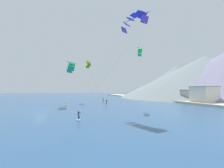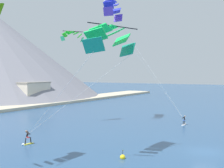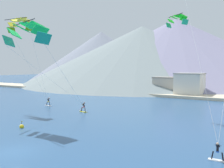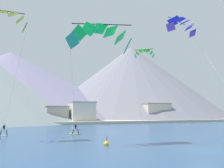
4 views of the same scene
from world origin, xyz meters
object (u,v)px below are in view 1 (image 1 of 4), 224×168
at_px(kitesurfer_near_trail, 103,101).
at_px(parafoil_kite_near_lead, 134,20).
at_px(parafoil_kite_distant_high_outer, 140,51).
at_px(race_marker_buoy, 66,105).
at_px(parafoil_kite_mid_center, 71,67).
at_px(kitesurfer_near_lead, 79,118).
at_px(kitesurfer_mid_center, 106,103).
at_px(parafoil_kite_near_trail, 88,64).

relative_size(kitesurfer_near_trail, parafoil_kite_near_lead, 0.09).
relative_size(parafoil_kite_distant_high_outer, race_marker_buoy, 3.84).
height_order(parafoil_kite_mid_center, race_marker_buoy, parafoil_kite_mid_center).
distance_m(kitesurfer_near_lead, parafoil_kite_mid_center, 26.53).
height_order(parafoil_kite_near_lead, parafoil_kite_distant_high_outer, parafoil_kite_near_lead).
height_order(parafoil_kite_mid_center, parafoil_kite_distant_high_outer, parafoil_kite_distant_high_outer).
distance_m(parafoil_kite_near_lead, parafoil_kite_distant_high_outer, 8.77).
bearing_deg(kitesurfer_near_lead, parafoil_kite_distant_high_outer, 118.49).
bearing_deg(kitesurfer_mid_center, parafoil_kite_mid_center, -88.99).
bearing_deg(parafoil_kite_mid_center, parafoil_kite_near_lead, 29.83).
relative_size(kitesurfer_near_trail, parafoil_kite_distant_high_outer, 0.45).
xyz_separation_m(kitesurfer_mid_center, race_marker_buoy, (0.50, -13.10, -0.39)).
bearing_deg(kitesurfer_near_lead, parafoil_kite_mid_center, 179.19).
bearing_deg(parafoil_kite_mid_center, kitesurfer_near_trail, 128.01).
distance_m(parafoil_kite_near_trail, race_marker_buoy, 20.69).
relative_size(kitesurfer_mid_center, parafoil_kite_near_trail, 0.12).
bearing_deg(parafoil_kite_mid_center, kitesurfer_mid_center, 91.01).
height_order(kitesurfer_near_trail, kitesurfer_mid_center, kitesurfer_near_trail).
relative_size(kitesurfer_near_trail, parafoil_kite_mid_center, 0.14).
bearing_deg(kitesurfer_near_trail, parafoil_kite_mid_center, -51.99).
relative_size(parafoil_kite_mid_center, parafoil_kite_distant_high_outer, 3.34).
bearing_deg(kitesurfer_near_lead, parafoil_kite_near_lead, 106.01).
distance_m(kitesurfer_mid_center, parafoil_kite_mid_center, 16.58).
relative_size(kitesurfer_near_lead, parafoil_kite_near_lead, 0.09).
bearing_deg(parafoil_kite_mid_center, parafoil_kite_distant_high_outer, 47.88).
xyz_separation_m(kitesurfer_mid_center, parafoil_kite_distant_high_outer, (14.92, 4.59, 14.56)).
distance_m(kitesurfer_mid_center, parafoil_kite_near_lead, 28.29).
height_order(parafoil_kite_near_trail, parafoil_kite_mid_center, parafoil_kite_near_trail).
xyz_separation_m(kitesurfer_near_trail, race_marker_buoy, (10.73, -14.78, -0.38)).
bearing_deg(kitesurfer_mid_center, parafoil_kite_near_trail, -156.85).
xyz_separation_m(parafoil_kite_near_trail, parafoil_kite_mid_center, (10.72, -7.19, -3.10)).
relative_size(parafoil_kite_near_lead, race_marker_buoy, 19.71).
distance_m(parafoil_kite_distant_high_outer, race_marker_buoy, 27.29).
bearing_deg(kitesurfer_near_trail, kitesurfer_mid_center, -9.29).
xyz_separation_m(parafoil_kite_mid_center, race_marker_buoy, (0.30, -1.42, -12.16)).
distance_m(kitesurfer_mid_center, parafoil_kite_distant_high_outer, 21.35).
relative_size(parafoil_kite_near_trail, race_marker_buoy, 14.80).
bearing_deg(kitesurfer_near_lead, kitesurfer_near_trail, 158.17).
xyz_separation_m(kitesurfer_near_trail, parafoil_kite_mid_center, (10.44, -13.36, 11.77)).
relative_size(kitesurfer_near_trail, parafoil_kite_near_trail, 0.12).
bearing_deg(parafoil_kite_near_lead, kitesurfer_near_trail, 176.80).
height_order(kitesurfer_mid_center, parafoil_kite_mid_center, parafoil_kite_mid_center).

